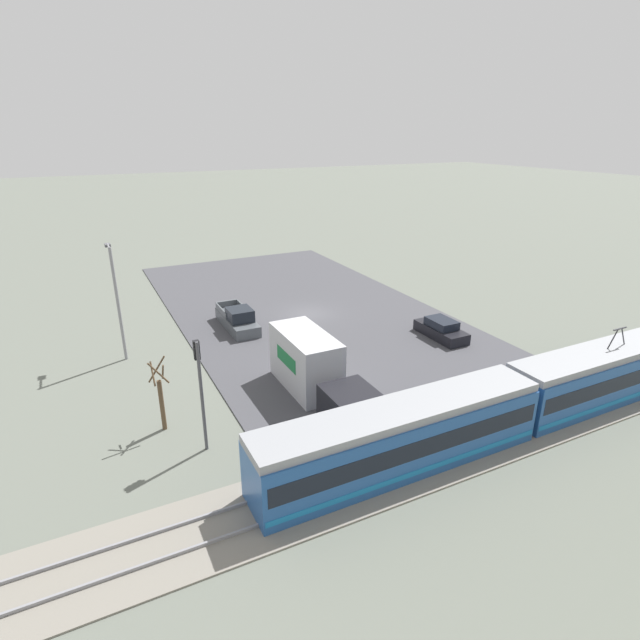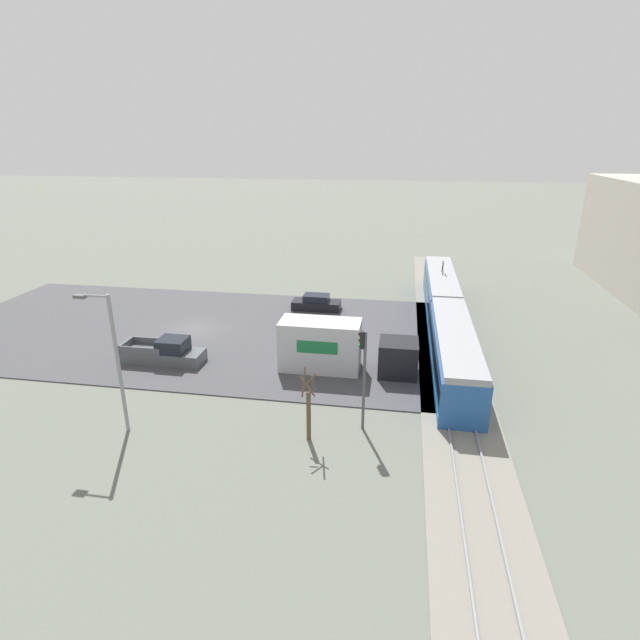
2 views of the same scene
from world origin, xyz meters
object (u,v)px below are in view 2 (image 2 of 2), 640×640
light_rail_tram (446,316)px  traffic_light_pole (363,368)px  pickup_truck (165,353)px  street_tree (309,409)px  box_truck (339,348)px  street_lamp_near_crossing (113,355)px  sedan_car_0 (316,303)px

light_rail_tram → traffic_light_pole: traffic_light_pole is taller
pickup_truck → street_tree: street_tree is taller
street_tree → light_rail_tram: bearing=153.8°
box_truck → pickup_truck: size_ratio=1.60×
pickup_truck → traffic_light_pole: traffic_light_pole is taller
traffic_light_pole → street_tree: bearing=-60.1°
traffic_light_pole → street_lamp_near_crossing: size_ratio=0.74×
light_rail_tram → sedan_car_0: 12.36m
sedan_car_0 → street_tree: bearing=-171.2°
pickup_truck → light_rail_tram: bearing=113.5°
light_rail_tram → box_truck: 11.15m
light_rail_tram → street_tree: 18.60m
box_truck → light_rail_tram: bearing=136.1°
box_truck → sedan_car_0: size_ratio=2.10×
street_tree → street_lamp_near_crossing: (0.78, -10.25, 2.70)m
street_lamp_near_crossing → traffic_light_pole: bearing=100.2°
sedan_car_0 → street_lamp_near_crossing: (21.94, -6.97, 3.89)m
light_rail_tram → street_tree: light_rail_tram is taller
light_rail_tram → street_lamp_near_crossing: 25.59m
sedan_car_0 → street_tree: size_ratio=1.09×
pickup_truck → street_tree: (7.90, 12.01, 1.10)m
sedan_car_0 → street_tree: 21.44m
pickup_truck → sedan_car_0: bearing=146.6°
street_tree → box_truck: bearing=176.9°
light_rail_tram → pickup_truck: 22.06m
box_truck → traffic_light_pole: bearing=17.3°
traffic_light_pole → pickup_truck: bearing=-113.4°
traffic_light_pole → street_tree: traffic_light_pole is taller
street_tree → street_lamp_near_crossing: 10.63m
box_truck → street_lamp_near_crossing: size_ratio=1.19×
light_rail_tram → box_truck: bearing=-43.9°
box_truck → traffic_light_pole: (7.13, 2.22, 2.04)m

